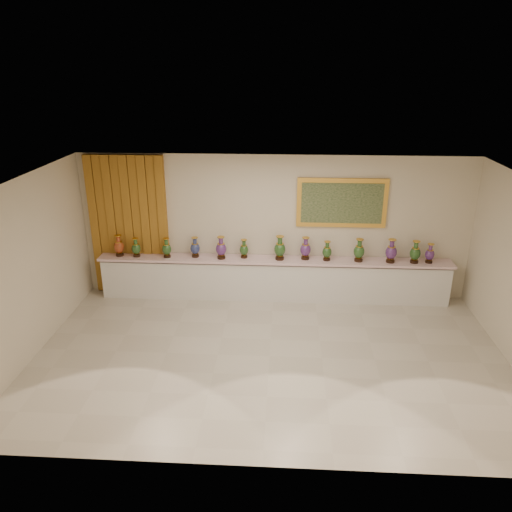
{
  "coord_description": "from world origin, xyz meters",
  "views": [
    {
      "loc": [
        0.21,
        -7.31,
        4.68
      ],
      "look_at": [
        -0.33,
        1.7,
        1.17
      ],
      "focal_mm": 35.0,
      "sensor_mm": 36.0,
      "label": 1
    }
  ],
  "objects_px": {
    "vase_0": "(119,247)",
    "vase_2": "(167,249)",
    "counter": "(273,279)",
    "vase_1": "(136,248)"
  },
  "relations": [
    {
      "from": "vase_0",
      "to": "vase_2",
      "type": "distance_m",
      "value": 1.01
    },
    {
      "from": "counter",
      "to": "vase_1",
      "type": "relative_size",
      "value": 18.06
    },
    {
      "from": "vase_0",
      "to": "vase_1",
      "type": "bearing_deg",
      "value": -3.53
    },
    {
      "from": "vase_0",
      "to": "vase_2",
      "type": "bearing_deg",
      "value": -1.73
    },
    {
      "from": "vase_1",
      "to": "vase_2",
      "type": "distance_m",
      "value": 0.64
    },
    {
      "from": "vase_0",
      "to": "vase_1",
      "type": "distance_m",
      "value": 0.37
    },
    {
      "from": "vase_0",
      "to": "vase_2",
      "type": "xyz_separation_m",
      "value": [
        1.01,
        -0.03,
        -0.02
      ]
    },
    {
      "from": "counter",
      "to": "vase_0",
      "type": "distance_m",
      "value": 3.29
    },
    {
      "from": "vase_1",
      "to": "vase_2",
      "type": "relative_size",
      "value": 0.97
    },
    {
      "from": "vase_1",
      "to": "vase_2",
      "type": "bearing_deg",
      "value": -0.71
    }
  ]
}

